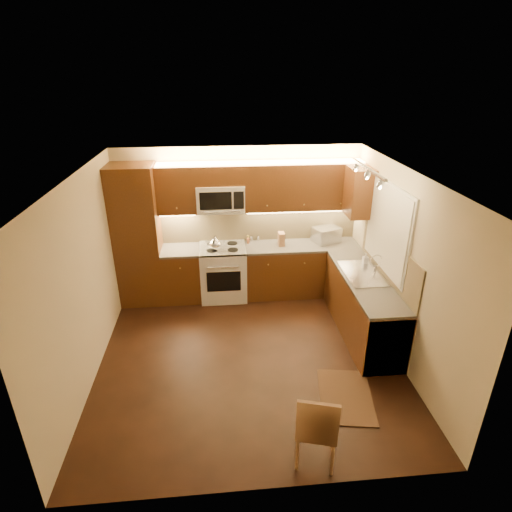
{
  "coord_description": "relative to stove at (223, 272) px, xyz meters",
  "views": [
    {
      "loc": [
        -0.34,
        -4.61,
        3.62
      ],
      "look_at": [
        0.15,
        0.55,
        1.25
      ],
      "focal_mm": 28.99,
      "sensor_mm": 36.0,
      "label": 1
    }
  ],
  "objects": [
    {
      "name": "floor",
      "position": [
        0.3,
        -1.68,
        -0.46
      ],
      "size": [
        4.0,
        4.0,
        0.01
      ],
      "primitive_type": "cube",
      "color": "black",
      "rests_on": "ground"
    },
    {
      "name": "ceiling",
      "position": [
        0.3,
        -1.68,
        2.04
      ],
      "size": [
        4.0,
        4.0,
        0.01
      ],
      "primitive_type": "cube",
      "color": "beige",
      "rests_on": "ground"
    },
    {
      "name": "wall_back",
      "position": [
        0.3,
        0.32,
        0.79
      ],
      "size": [
        4.0,
        0.01,
        2.5
      ],
      "primitive_type": "cube",
      "color": "#BFAF8C",
      "rests_on": "ground"
    },
    {
      "name": "wall_front",
      "position": [
        0.3,
        -3.67,
        0.79
      ],
      "size": [
        4.0,
        0.01,
        2.5
      ],
      "primitive_type": "cube",
      "color": "#BFAF8C",
      "rests_on": "ground"
    },
    {
      "name": "wall_left",
      "position": [
        -1.7,
        -1.68,
        0.79
      ],
      "size": [
        0.01,
        4.0,
        2.5
      ],
      "primitive_type": "cube",
      "color": "#BFAF8C",
      "rests_on": "ground"
    },
    {
      "name": "wall_right",
      "position": [
        2.3,
        -1.68,
        0.79
      ],
      "size": [
        0.01,
        4.0,
        2.5
      ],
      "primitive_type": "cube",
      "color": "#BFAF8C",
      "rests_on": "ground"
    },
    {
      "name": "pantry",
      "position": [
        -1.35,
        0.02,
        0.69
      ],
      "size": [
        0.7,
        0.6,
        2.3
      ],
      "primitive_type": "cube",
      "color": "#41250E",
      "rests_on": "floor"
    },
    {
      "name": "base_cab_back_left",
      "position": [
        -0.69,
        0.02,
        -0.03
      ],
      "size": [
        0.62,
        0.6,
        0.86
      ],
      "primitive_type": "cube",
      "color": "#41250E",
      "rests_on": "floor"
    },
    {
      "name": "counter_back_left",
      "position": [
        -0.69,
        0.02,
        0.42
      ],
      "size": [
        0.62,
        0.6,
        0.04
      ],
      "primitive_type": "cube",
      "color": "#3C3936",
      "rests_on": "base_cab_back_left"
    },
    {
      "name": "base_cab_back_right",
      "position": [
        1.34,
        0.02,
        -0.03
      ],
      "size": [
        1.92,
        0.6,
        0.86
      ],
      "primitive_type": "cube",
      "color": "#41250E",
      "rests_on": "floor"
    },
    {
      "name": "counter_back_right",
      "position": [
        1.34,
        0.02,
        0.42
      ],
      "size": [
        1.92,
        0.6,
        0.04
      ],
      "primitive_type": "cube",
      "color": "#3C3936",
      "rests_on": "base_cab_back_right"
    },
    {
      "name": "base_cab_right",
      "position": [
        2.0,
        -1.28,
        -0.03
      ],
      "size": [
        0.6,
        2.0,
        0.86
      ],
      "primitive_type": "cube",
      "color": "#41250E",
      "rests_on": "floor"
    },
    {
      "name": "counter_right",
      "position": [
        2.0,
        -1.28,
        0.42
      ],
      "size": [
        0.6,
        2.0,
        0.04
      ],
      "primitive_type": "cube",
      "color": "#3C3936",
      "rests_on": "base_cab_right"
    },
    {
      "name": "dishwasher",
      "position": [
        2.0,
        -1.98,
        -0.03
      ],
      "size": [
        0.58,
        0.6,
        0.84
      ],
      "primitive_type": "cube",
      "color": "silver",
      "rests_on": "floor"
    },
    {
      "name": "backsplash_back",
      "position": [
        0.65,
        0.31,
        0.74
      ],
      "size": [
        3.3,
        0.02,
        0.6
      ],
      "primitive_type": "cube",
      "color": "tan",
      "rests_on": "wall_back"
    },
    {
      "name": "backsplash_right",
      "position": [
        2.29,
        -1.28,
        0.74
      ],
      "size": [
        0.02,
        2.0,
        0.6
      ],
      "primitive_type": "cube",
      "color": "tan",
      "rests_on": "wall_right"
    },
    {
      "name": "upper_cab_back_left",
      "position": [
        -0.69,
        0.15,
        1.42
      ],
      "size": [
        0.62,
        0.35,
        0.75
      ],
      "primitive_type": "cube",
      "color": "#41250E",
      "rests_on": "wall_back"
    },
    {
      "name": "upper_cab_back_right",
      "position": [
        1.34,
        0.15,
        1.42
      ],
      "size": [
        1.92,
        0.35,
        0.75
      ],
      "primitive_type": "cube",
      "color": "#41250E",
      "rests_on": "wall_back"
    },
    {
      "name": "upper_cab_bridge",
      "position": [
        0.0,
        0.15,
        1.63
      ],
      "size": [
        0.76,
        0.35,
        0.31
      ],
      "primitive_type": "cube",
      "color": "#41250E",
      "rests_on": "wall_back"
    },
    {
      "name": "upper_cab_right_corner",
      "position": [
        2.12,
        -0.28,
        1.42
      ],
      "size": [
        0.35,
        0.5,
        0.75
      ],
      "primitive_type": "cube",
      "color": "#41250E",
      "rests_on": "wall_right"
    },
    {
      "name": "stove",
      "position": [
        0.0,
        0.0,
        0.0
      ],
      "size": [
        0.76,
        0.65,
        0.92
      ],
      "primitive_type": null,
      "color": "silver",
      "rests_on": "floor"
    },
    {
      "name": "microwave",
      "position": [
        0.0,
        0.14,
        1.26
      ],
      "size": [
        0.76,
        0.38,
        0.44
      ],
      "primitive_type": null,
      "color": "silver",
      "rests_on": "wall_back"
    },
    {
      "name": "window_frame",
      "position": [
        2.29,
        -1.12,
        1.14
      ],
      "size": [
        0.03,
        1.44,
        1.24
      ],
      "primitive_type": "cube",
      "color": "silver",
      "rests_on": "wall_right"
    },
    {
      "name": "window_blinds",
      "position": [
        2.27,
        -1.12,
        1.14
      ],
      "size": [
        0.02,
        1.36,
        1.16
      ],
      "primitive_type": "cube",
      "color": "silver",
      "rests_on": "wall_right"
    },
    {
      "name": "sink",
      "position": [
        2.0,
        -1.12,
        0.52
      ],
      "size": [
        0.52,
        0.86,
        0.15
      ],
      "primitive_type": null,
      "color": "silver",
      "rests_on": "counter_right"
    },
    {
      "name": "faucet",
      "position": [
        2.18,
        -1.12,
        0.59
      ],
      "size": [
        0.2,
        0.04,
        0.3
      ],
      "primitive_type": null,
      "color": "silver",
      "rests_on": "counter_right"
    },
    {
      "name": "track_light_bar",
      "position": [
        1.85,
        -1.27,
        2.0
      ],
      "size": [
        0.04,
        1.2,
        0.03
      ],
      "primitive_type": "cube",
      "color": "silver",
      "rests_on": "ceiling"
    },
    {
      "name": "kettle",
      "position": [
        -0.12,
        -0.1,
        0.58
      ],
      "size": [
        0.26,
        0.26,
        0.25
      ],
      "primitive_type": null,
      "rotation": [
        0.0,
        0.0,
        -0.28
      ],
      "color": "silver",
      "rests_on": "stove"
    },
    {
      "name": "toaster_oven",
      "position": [
        1.77,
        0.12,
        0.57
      ],
      "size": [
        0.51,
        0.45,
        0.26
      ],
      "primitive_type": "cube",
      "rotation": [
        0.0,
        0.0,
        0.35
      ],
      "color": "silver",
      "rests_on": "counter_back_right"
    },
    {
      "name": "knife_block",
      "position": [
        0.99,
        0.05,
        0.55
      ],
      "size": [
        0.1,
        0.16,
        0.22
      ],
      "primitive_type": "cube",
      "rotation": [
        0.0,
        0.0,
        0.01
      ],
      "color": "#956943",
      "rests_on": "counter_back_right"
    },
    {
      "name": "spice_jar_a",
      "position": [
        0.62,
        0.26,
        0.49
      ],
      "size": [
        0.04,
        0.04,
        0.09
      ],
      "primitive_type": "cylinder",
      "rotation": [
        0.0,
        0.0,
        0.1
      ],
      "color": "silver",
      "rests_on": "counter_back_right"
    },
    {
      "name": "spice_jar_b",
      "position": [
        0.45,
        0.26,
        0.49
      ],
      "size": [
        0.05,
        0.05,
        0.1
      ],
      "primitive_type": "cylinder",
      "rotation": [
        0.0,
        0.0,
        0.37
      ],
      "color": "olive",
      "rests_on": "counter_back_right"
    },
    {
      "name": "spice_jar_c",
      "position": [
        0.5,
        0.25,
        0.49
      ],
      "size": [
        0.05,
        0.05,
        0.1
      ],
      "primitive_type": "cylinder",
      "rotation": [
        0.0,
        0.0,
        -0.4
      ],
      "color": "silver",
      "rests_on": "counter_back_right"
    },
    {
      "name": "spice_jar_d",
      "position": [
        0.44,
        0.17,
        0.49
      ],
      "size": [
        0.06,
        0.06,
        0.09
      ],
      "primitive_type": "cylinder",
      "rotation": [
        0.0,
        0.0,
        -0.35
      ],
      "color": "#AB5B33",
      "rests_on": "counter_back_right"
    },
    {
      "name": "soap_bottle",
      "position": [
        2.15,
        -0.8,
        0.53
      ],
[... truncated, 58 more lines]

